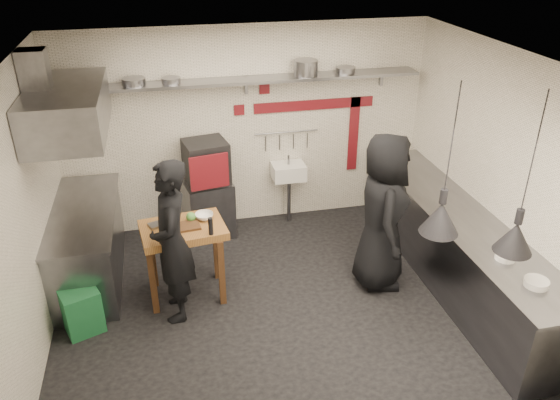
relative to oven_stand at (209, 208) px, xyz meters
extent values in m
plane|color=black|center=(0.62, -1.78, -0.40)|extent=(5.00, 5.00, 0.00)
plane|color=silver|center=(0.62, -1.78, 2.40)|extent=(5.00, 5.00, 0.00)
cube|color=white|center=(0.62, 0.32, 1.00)|extent=(5.00, 0.04, 2.80)
cube|color=white|center=(0.62, -3.88, 1.00)|extent=(5.00, 0.04, 2.80)
cube|color=white|center=(-1.88, -1.78, 1.00)|extent=(0.04, 4.20, 2.80)
cube|color=white|center=(3.12, -1.78, 1.00)|extent=(0.04, 4.20, 2.80)
cube|color=maroon|center=(1.57, 0.30, 1.28)|extent=(1.70, 0.02, 0.14)
cube|color=maroon|center=(2.17, 0.30, 0.80)|extent=(0.14, 0.02, 1.10)
cube|color=maroon|center=(0.87, 0.30, 1.55)|extent=(0.14, 0.02, 0.14)
cube|color=maroon|center=(0.52, 0.30, 1.28)|extent=(0.14, 0.02, 0.14)
cube|color=slate|center=(0.62, 0.14, 1.72)|extent=(4.60, 0.34, 0.04)
cube|color=slate|center=(-1.28, 0.29, 1.62)|extent=(0.04, 0.06, 0.24)
cube|color=slate|center=(0.62, 0.29, 1.62)|extent=(0.04, 0.06, 0.24)
cube|color=slate|center=(2.52, 0.29, 1.62)|extent=(0.04, 0.06, 0.24)
cylinder|color=slate|center=(-0.80, 0.14, 1.79)|extent=(0.37, 0.37, 0.09)
cylinder|color=slate|center=(-0.34, 0.14, 1.78)|extent=(0.29, 0.29, 0.07)
cylinder|color=slate|center=(1.39, 0.14, 1.84)|extent=(0.41, 0.41, 0.20)
cylinder|color=slate|center=(1.94, 0.14, 1.78)|extent=(0.34, 0.34, 0.08)
cube|color=slate|center=(0.00, 0.00, 0.00)|extent=(0.71, 0.67, 0.80)
cube|color=black|center=(0.01, 0.01, 0.69)|extent=(0.62, 0.60, 0.58)
cube|color=maroon|center=(0.02, -0.32, 0.69)|extent=(0.51, 0.12, 0.46)
cube|color=black|center=(-0.04, -0.34, 0.69)|extent=(0.37, 0.08, 0.34)
cube|color=white|center=(1.17, 0.14, 0.38)|extent=(0.46, 0.34, 0.22)
cylinder|color=slate|center=(1.17, 0.14, 0.56)|extent=(0.03, 0.03, 0.14)
cylinder|color=slate|center=(1.17, 0.10, -0.06)|extent=(0.06, 0.06, 0.66)
cylinder|color=slate|center=(1.17, 0.28, 0.92)|extent=(0.90, 0.02, 0.02)
cube|color=slate|center=(2.77, -1.78, 0.05)|extent=(0.70, 3.80, 0.90)
cube|color=slate|center=(2.77, -1.78, 0.52)|extent=(0.76, 3.90, 0.03)
cylinder|color=white|center=(2.74, -3.20, 0.56)|extent=(0.30, 0.30, 0.07)
cylinder|color=white|center=(2.72, -2.73, 0.56)|extent=(0.21, 0.21, 0.05)
cube|color=slate|center=(-1.53, -0.73, 0.05)|extent=(0.70, 1.90, 0.90)
cube|color=slate|center=(-1.53, -0.73, 0.52)|extent=(0.76, 2.00, 0.03)
cube|color=slate|center=(-1.48, -0.73, 1.75)|extent=(0.78, 1.60, 0.50)
cube|color=slate|center=(-1.73, -0.73, 2.15)|extent=(0.28, 0.28, 0.50)
cube|color=#1A6134|center=(-1.55, -1.73, -0.15)|extent=(0.48, 0.48, 0.50)
cube|color=#4D2F1A|center=(-0.37, -1.38, 0.53)|extent=(0.33, 0.25, 0.02)
cylinder|color=black|center=(-0.11, -1.59, 0.62)|extent=(0.06, 0.06, 0.20)
sphere|color=yellow|center=(-0.55, -1.52, 0.56)|extent=(0.08, 0.08, 0.08)
sphere|color=yellow|center=(-0.47, -1.62, 0.56)|extent=(0.08, 0.08, 0.07)
sphere|color=#4D953D|center=(-0.29, -1.24, 0.57)|extent=(0.11, 0.11, 0.11)
cube|color=slate|center=(-0.66, -1.27, 0.54)|extent=(0.24, 0.20, 0.03)
imported|color=white|center=(-0.14, -1.22, 0.55)|extent=(0.27, 0.27, 0.07)
imported|color=black|center=(-0.53, -1.67, 0.53)|extent=(0.45, 0.68, 1.85)
imported|color=black|center=(1.88, -1.59, 0.55)|extent=(0.81, 1.05, 1.91)
camera|label=1|loc=(-0.49, -6.71, 3.57)|focal=35.00mm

